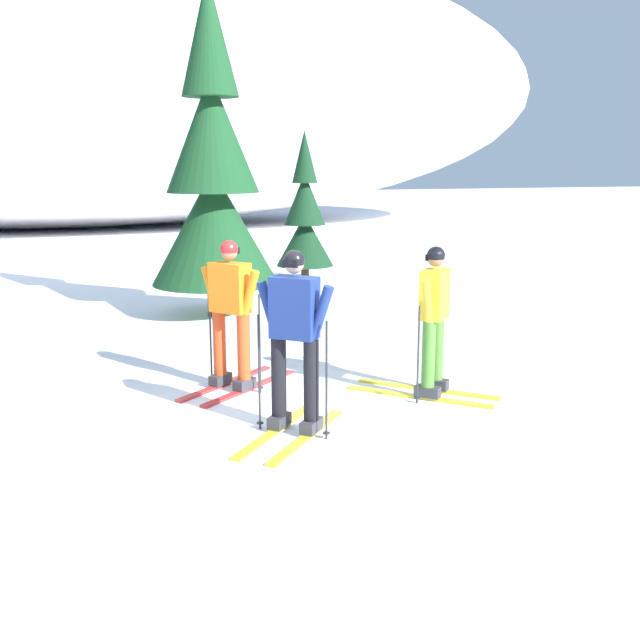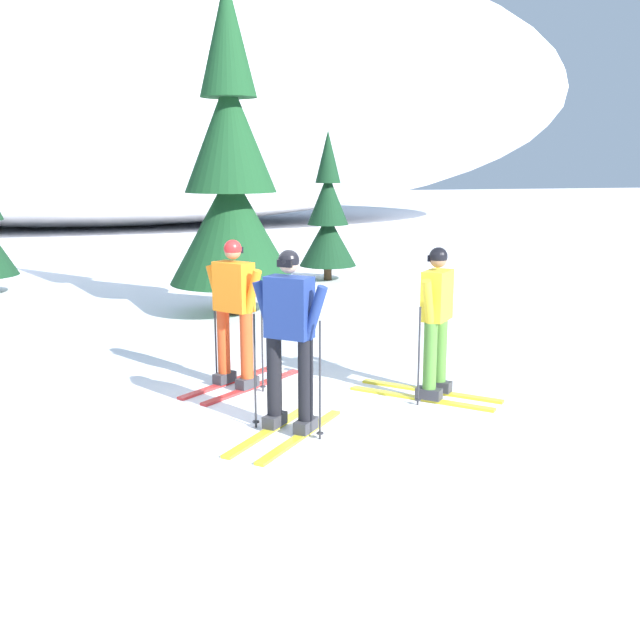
% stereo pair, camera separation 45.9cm
% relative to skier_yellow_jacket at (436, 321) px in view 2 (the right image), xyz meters
% --- Properties ---
extents(ground_plane, '(120.00, 120.00, 0.00)m').
position_rel_skier_yellow_jacket_xyz_m(ground_plane, '(-2.01, -0.20, -0.89)').
color(ground_plane, white).
extents(skier_yellow_jacket, '(1.52, 1.49, 1.71)m').
position_rel_skier_yellow_jacket_xyz_m(skier_yellow_jacket, '(0.00, 0.00, 0.00)').
color(skier_yellow_jacket, gold).
rests_on(skier_yellow_jacket, ground).
extents(skier_navy_jacket, '(1.39, 1.49, 1.81)m').
position_rel_skier_yellow_jacket_xyz_m(skier_navy_jacket, '(-1.82, -0.65, 0.07)').
color(skier_navy_jacket, gold).
rests_on(skier_navy_jacket, ground).
extents(skier_orange_jacket, '(1.59, 1.42, 1.76)m').
position_rel_skier_yellow_jacket_xyz_m(skier_orange_jacket, '(-2.11, 0.97, 0.04)').
color(skier_orange_jacket, red).
rests_on(skier_orange_jacket, ground).
extents(pine_tree_center_right, '(2.17, 2.17, 5.61)m').
position_rel_skier_yellow_jacket_xyz_m(pine_tree_center_right, '(-1.48, 5.31, 1.46)').
color(pine_tree_center_right, '#47301E').
rests_on(pine_tree_center_right, ground).
extents(pine_tree_far_right, '(1.28, 1.28, 3.32)m').
position_rel_skier_yellow_jacket_xyz_m(pine_tree_far_right, '(1.15, 8.60, 0.49)').
color(pine_tree_far_right, '#47301E').
rests_on(pine_tree_far_right, ground).
extents(snow_ridge_background, '(41.92, 18.85, 11.62)m').
position_rel_skier_yellow_jacket_xyz_m(snow_ridge_background, '(-4.16, 25.13, 4.92)').
color(snow_ridge_background, white).
rests_on(snow_ridge_background, ground).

